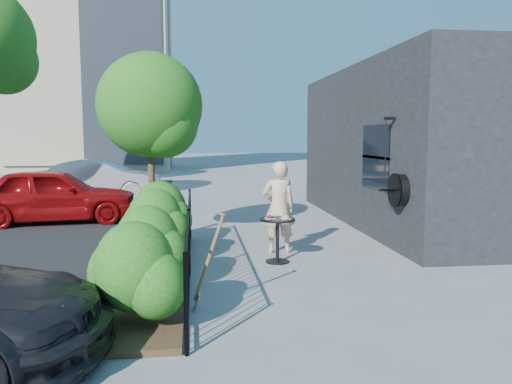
{
  "coord_description": "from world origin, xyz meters",
  "views": [
    {
      "loc": [
        -1.4,
        -7.97,
        2.25
      ],
      "look_at": [
        -0.24,
        1.36,
        1.2
      ],
      "focal_mm": 35.0,
      "sensor_mm": 36.0,
      "label": 1
    }
  ],
  "objects": [
    {
      "name": "ground",
      "position": [
        0.0,
        0.0,
        0.0
      ],
      "size": [
        120.0,
        120.0,
        0.0
      ],
      "primitive_type": "plane",
      "color": "gray",
      "rests_on": "ground"
    },
    {
      "name": "shop_building",
      "position": [
        5.5,
        4.5,
        2.0
      ],
      "size": [
        6.22,
        9.0,
        4.0
      ],
      "color": "black",
      "rests_on": "ground"
    },
    {
      "name": "fence",
      "position": [
        -1.5,
        0.0,
        0.56
      ],
      "size": [
        0.05,
        6.05,
        1.1
      ],
      "color": "black",
      "rests_on": "ground"
    },
    {
      "name": "planting_bed",
      "position": [
        -2.2,
        0.0,
        0.04
      ],
      "size": [
        1.3,
        6.0,
        0.08
      ],
      "primitive_type": "cube",
      "color": "#382616",
      "rests_on": "ground"
    },
    {
      "name": "shrubs",
      "position": [
        -2.1,
        0.1,
        0.7
      ],
      "size": [
        1.1,
        5.6,
        1.24
      ],
      "color": "#155012",
      "rests_on": "ground"
    },
    {
      "name": "patio_tree",
      "position": [
        -2.24,
        2.76,
        2.76
      ],
      "size": [
        2.2,
        2.2,
        3.94
      ],
      "color": "#3F2B19",
      "rests_on": "ground"
    },
    {
      "name": "cafe_table",
      "position": [
        0.07,
        0.67,
        0.55
      ],
      "size": [
        0.63,
        0.63,
        0.85
      ],
      "rotation": [
        0.0,
        0.0,
        0.06
      ],
      "color": "black",
      "rests_on": "ground"
    },
    {
      "name": "woman",
      "position": [
        0.21,
        1.44,
        0.89
      ],
      "size": [
        0.65,
        0.43,
        1.78
      ],
      "primitive_type": "imported",
      "rotation": [
        0.0,
        0.0,
        3.15
      ],
      "color": "#D1AD87",
      "rests_on": "ground"
    },
    {
      "name": "shovel",
      "position": [
        -1.25,
        -1.65,
        0.58
      ],
      "size": [
        0.45,
        0.17,
        1.31
      ],
      "color": "brown",
      "rests_on": "ground"
    },
    {
      "name": "car_red",
      "position": [
        -5.07,
        5.54,
        0.72
      ],
      "size": [
        4.43,
        2.23,
        1.45
      ],
      "primitive_type": "imported",
      "rotation": [
        0.0,
        0.0,
        1.7
      ],
      "color": "#A20D0F",
      "rests_on": "ground"
    },
    {
      "name": "car_silver",
      "position": [
        -4.79,
        10.7,
        0.71
      ],
      "size": [
        4.39,
        1.79,
        1.42
      ],
      "primitive_type": "imported",
      "rotation": [
        0.0,
        0.0,
        1.5
      ],
      "color": "#B8B8BE",
      "rests_on": "ground"
    }
  ]
}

